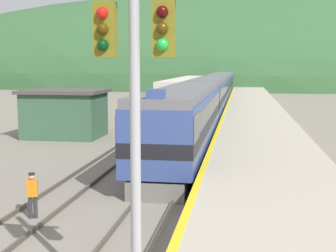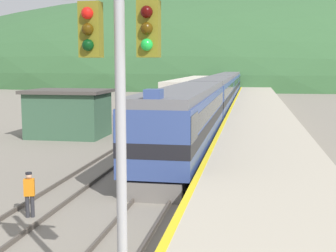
{
  "view_description": "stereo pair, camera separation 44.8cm",
  "coord_description": "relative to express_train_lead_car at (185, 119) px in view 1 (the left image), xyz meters",
  "views": [
    {
      "loc": [
        3.24,
        -3.92,
        5.26
      ],
      "look_at": [
        -0.24,
        18.02,
        2.36
      ],
      "focal_mm": 50.0,
      "sensor_mm": 36.0,
      "label": 1
    },
    {
      "loc": [
        3.68,
        -3.85,
        5.26
      ],
      "look_at": [
        -0.24,
        18.02,
        2.36
      ],
      "focal_mm": 50.0,
      "sensor_mm": 36.0,
      "label": 2
    }
  ],
  "objects": [
    {
      "name": "signal_mast_main",
      "position": [
        1.27,
        -18.12,
        2.68
      ],
      "size": [
        2.2,
        0.42,
        7.42
      ],
      "color": "#9E9EA3",
      "rests_on": "ground"
    },
    {
      "name": "station_shed",
      "position": [
        -9.54,
        5.79,
        -0.42
      ],
      "size": [
        5.83,
        4.54,
        3.47
      ],
      "color": "#385B42",
      "rests_on": "ground"
    },
    {
      "name": "distant_hills",
      "position": [
        0.0,
        112.65,
        -2.18
      ],
      "size": [
        225.42,
        101.44,
        50.87
      ],
      "color": "#335B33",
      "rests_on": "ground"
    },
    {
      "name": "carriage_third",
      "position": [
        0.0,
        42.6,
        -0.01
      ],
      "size": [
        3.0,
        20.54,
        3.99
      ],
      "color": "black",
      "rests_on": "ground"
    },
    {
      "name": "carriage_fourth",
      "position": [
        0.0,
        64.02,
        -0.01
      ],
      "size": [
        3.0,
        20.54,
        3.99
      ],
      "color": "black",
      "rests_on": "ground"
    },
    {
      "name": "track_siding",
      "position": [
        -3.91,
        47.32,
        -2.1
      ],
      "size": [
        1.51,
        180.0,
        0.16
      ],
      "color": "#4C443D",
      "rests_on": "ground"
    },
    {
      "name": "track_worker",
      "position": [
        -3.82,
        -11.9,
        -1.29
      ],
      "size": [
        0.41,
        0.33,
        1.6
      ],
      "color": "#2D2D33",
      "rests_on": "ground"
    },
    {
      "name": "express_train_lead_car",
      "position": [
        0.0,
        0.0,
        0.0
      ],
      "size": [
        3.01,
        19.59,
        4.35
      ],
      "color": "black",
      "rests_on": "ground"
    },
    {
      "name": "track_main",
      "position": [
        0.0,
        47.32,
        -2.1
      ],
      "size": [
        1.52,
        180.0,
        0.16
      ],
      "color": "#4C443D",
      "rests_on": "ground"
    },
    {
      "name": "platform",
      "position": [
        4.4,
        27.32,
        -1.61
      ],
      "size": [
        5.53,
        140.0,
        1.15
      ],
      "color": "#B2A893",
      "rests_on": "ground"
    },
    {
      "name": "carriage_second",
      "position": [
        0.0,
        21.18,
        -0.01
      ],
      "size": [
        3.0,
        20.54,
        3.99
      ],
      "color": "black",
      "rests_on": "ground"
    },
    {
      "name": "siding_train",
      "position": [
        -3.91,
        32.7,
        -0.32
      ],
      "size": [
        2.9,
        28.6,
        3.6
      ],
      "color": "black",
      "rests_on": "ground"
    }
  ]
}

